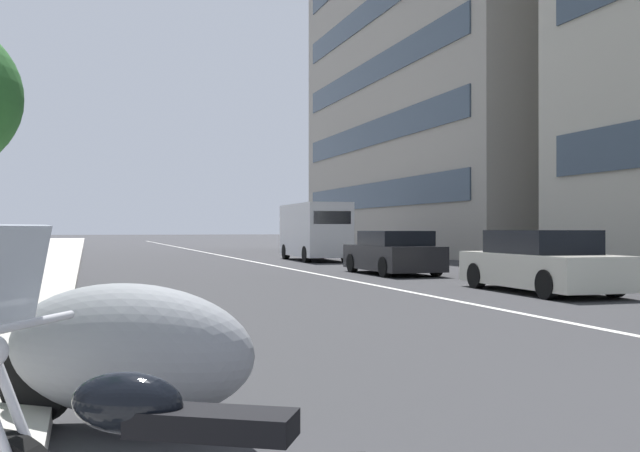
{
  "coord_description": "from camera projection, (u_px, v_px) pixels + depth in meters",
  "views": [
    {
      "loc": [
        -2.33,
        7.11,
        1.45
      ],
      "look_at": [
        14.21,
        1.73,
        1.53
      ],
      "focal_mm": 40.43,
      "sensor_mm": 36.0,
      "label": 1
    }
  ],
  "objects": [
    {
      "name": "lane_centre_stripe",
      "position": [
        229.0,
        257.0,
        37.69
      ],
      "size": [
        110.0,
        0.16,
        0.01
      ],
      "primitive_type": "cube",
      "color": "silver",
      "rests_on": "ground"
    },
    {
      "name": "car_approaching_light",
      "position": [
        541.0,
        263.0,
        16.5
      ],
      "size": [
        4.54,
        1.95,
        1.43
      ],
      "rotation": [
        0.0,
        0.0,
        -0.03
      ],
      "color": "beige",
      "rests_on": "ground"
    },
    {
      "name": "delivery_van_ahead",
      "position": [
        314.0,
        230.0,
        33.44
      ],
      "size": [
        5.74,
        2.19,
        2.63
      ],
      "rotation": [
        0.0,
        0.0,
        -0.03
      ],
      "color": "silver",
      "rests_on": "ground"
    },
    {
      "name": "car_lead_in_lane",
      "position": [
        393.0,
        253.0,
        23.22
      ],
      "size": [
        4.17,
        1.95,
        1.4
      ],
      "rotation": [
        0.0,
        0.0,
        0.01
      ],
      "color": "black",
      "rests_on": "ground"
    },
    {
      "name": "motorcycle_far_end_row",
      "position": [
        124.0,
        351.0,
        5.13
      ],
      "size": [
        1.79,
        2.05,
        1.06
      ],
      "rotation": [
        0.0,
        0.0,
        0.94
      ],
      "color": "gray",
      "rests_on": "ground"
    }
  ]
}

